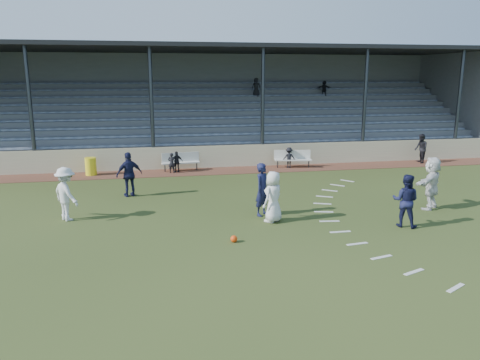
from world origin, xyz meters
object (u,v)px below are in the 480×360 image
object	(u,v)px
trash_bin	(91,166)
official	(421,149)
bench_right	(293,157)
bench_left	(181,160)
player_white_lead	(273,197)
football	(234,239)
player_navy_lead	(263,189)

from	to	relation	value
trash_bin	official	world-z (taller)	official
bench_right	trash_bin	distance (m)	10.64
bench_left	player_white_lead	distance (m)	9.82
bench_right	official	world-z (taller)	official
player_white_lead	official	bearing A→B (deg)	177.62
bench_left	trash_bin	bearing A→B (deg)	177.30
bench_left	official	size ratio (longest dim) A/B	1.22
football	player_navy_lead	size ratio (longest dim) A/B	0.11
bench_right	player_navy_lead	xyz separation A→B (m)	(-3.69, -8.37, 0.38)
football	player_white_lead	xyz separation A→B (m)	(1.69, 1.78, 0.78)
bench_left	player_navy_lead	world-z (taller)	player_navy_lead
football	player_white_lead	distance (m)	2.57
player_white_lead	trash_bin	bearing A→B (deg)	-93.67
player_white_lead	bench_right	bearing A→B (deg)	-152.52
player_navy_lead	bench_right	bearing A→B (deg)	23.50
bench_left	football	xyz separation A→B (m)	(0.89, -11.25, -0.48)
official	trash_bin	bearing A→B (deg)	-79.76
bench_right	official	xyz separation A→B (m)	(7.63, -0.10, 0.27)
bench_right	bench_left	bearing A→B (deg)	-172.49
trash_bin	player_white_lead	world-z (taller)	player_white_lead
player_white_lead	official	xyz separation A→B (m)	(11.14, 9.09, -0.04)
bench_left	bench_right	size ratio (longest dim) A/B	1.00
football	official	distance (m)	16.82
bench_left	player_white_lead	xyz separation A→B (m)	(2.57, -9.47, 0.31)
bench_left	football	size ratio (longest dim) A/B	9.56
bench_right	official	size ratio (longest dim) A/B	1.22
player_white_lead	player_navy_lead	world-z (taller)	player_navy_lead
official	bench_right	bearing A→B (deg)	-80.29
football	bench_right	bearing A→B (deg)	64.61
bench_left	football	world-z (taller)	bench_left
player_white_lead	bench_left	bearing A→B (deg)	-116.38
bench_right	player_white_lead	world-z (taller)	player_white_lead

